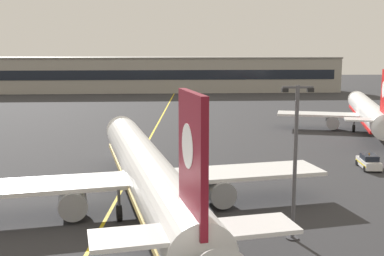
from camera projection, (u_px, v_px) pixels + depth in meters
The scene contains 7 objects.
taxiway_centreline at pixel (138, 159), 60.89m from camera, with size 0.30×180.00×0.01m, color yellow.
airliner_foreground at pixel (147, 173), 41.39m from camera, with size 32.33×41.28×11.65m.
airliner_background at pixel (369, 112), 80.47m from camera, with size 29.61×37.56×10.75m.
apron_lamp_post at pixel (295, 160), 34.92m from camera, with size 2.24×0.90×11.26m.
service_car_second at pixel (369, 162), 56.21m from camera, with size 2.36×4.37×1.79m.
safety_cone_by_nose_gear at pixel (164, 163), 57.82m from camera, with size 0.44×0.44×0.55m.
terminal_building at pixel (152, 74), 147.81m from camera, with size 112.47×12.40×10.44m.
Camera 1 is at (3.18, -29.67, 14.02)m, focal length 45.89 mm.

